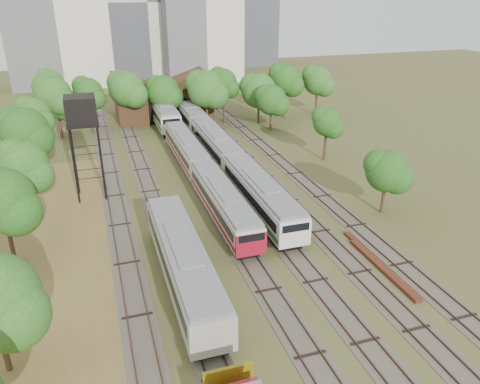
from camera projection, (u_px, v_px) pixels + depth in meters
name	position (u px, v px, depth m)	size (l,w,h in m)	color
ground	(310.00, 311.00, 33.83)	(240.00, 240.00, 0.00)	#475123
dry_grass_patch	(51.00, 293.00, 35.69)	(14.00, 60.00, 0.04)	brown
tracks	(213.00, 184.00, 55.36)	(24.60, 80.00, 0.19)	#4C473D
railcar_red_set	(202.00, 173.00, 53.81)	(2.74, 34.58, 3.39)	black
railcar_green_set	(216.00, 145.00, 62.56)	(3.00, 52.07, 3.70)	black
railcar_rear	(163.00, 114.00, 77.39)	(3.16, 16.08, 3.91)	black
old_grey_coach	(184.00, 263.00, 35.82)	(3.07, 18.00, 3.80)	black
water_tower	(81.00, 113.00, 48.32)	(3.24, 3.24, 11.21)	black
rail_pile_near	(383.00, 268.00, 38.58)	(0.63, 9.39, 0.31)	#5B2A1A
rail_pile_far	(367.00, 252.00, 40.99)	(0.46, 7.35, 0.24)	#5B2A1A
maintenance_shed	(162.00, 100.00, 82.78)	(16.45, 11.55, 7.58)	#341E13
tree_band_left	(29.00, 150.00, 48.73)	(8.31, 75.15, 8.90)	#382616
tree_band_far	(197.00, 88.00, 76.20)	(48.99, 10.06, 9.58)	#382616
tree_band_right	(311.00, 122.00, 62.21)	(5.97, 36.02, 7.35)	#382616
tower_centre	(142.00, 1.00, 114.05)	(20.00, 18.00, 36.00)	beige
tower_far_right	(252.00, 14.00, 133.40)	(12.00, 12.00, 28.00)	#46494F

